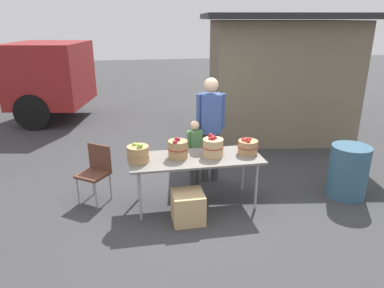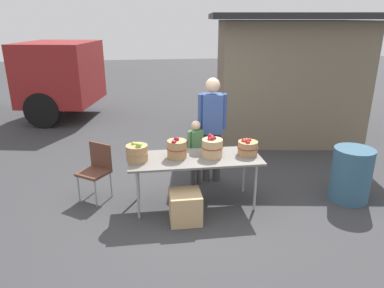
% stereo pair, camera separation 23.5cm
% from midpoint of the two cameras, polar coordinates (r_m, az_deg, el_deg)
% --- Properties ---
extents(ground_plane, '(40.00, 40.00, 0.00)m').
position_cam_midpoint_polar(ground_plane, '(5.45, -0.66, -9.52)').
color(ground_plane, '#38383A').
extents(market_table, '(1.90, 0.76, 0.75)m').
position_cam_midpoint_polar(market_table, '(5.14, -0.70, -2.63)').
color(market_table, slate).
rests_on(market_table, ground).
extents(apple_basket_green_0, '(0.32, 0.32, 0.29)m').
position_cam_midpoint_polar(apple_basket_green_0, '(5.01, -9.95, -1.51)').
color(apple_basket_green_0, '#A87F51').
rests_on(apple_basket_green_0, market_table).
extents(apple_basket_red_0, '(0.30, 0.30, 0.31)m').
position_cam_midpoint_polar(apple_basket_red_0, '(5.08, -3.61, -0.74)').
color(apple_basket_red_0, '#A87F51').
rests_on(apple_basket_red_0, market_table).
extents(apple_basket_red_1, '(0.32, 0.32, 0.32)m').
position_cam_midpoint_polar(apple_basket_red_1, '(5.13, 2.07, -0.45)').
color(apple_basket_red_1, tan).
rests_on(apple_basket_red_1, market_table).
extents(apple_basket_red_2, '(0.31, 0.31, 0.24)m').
position_cam_midpoint_polar(apple_basket_red_2, '(5.28, 7.65, -0.40)').
color(apple_basket_red_2, '#A87F51').
rests_on(apple_basket_red_2, market_table).
extents(vendor_adult, '(0.46, 0.26, 1.76)m').
position_cam_midpoint_polar(vendor_adult, '(5.82, 1.82, 3.50)').
color(vendor_adult, '#3F3F3F').
rests_on(vendor_adult, ground).
extents(child_customer, '(0.27, 0.22, 1.11)m').
position_cam_midpoint_polar(child_customer, '(5.78, -0.72, -0.62)').
color(child_customer, '#3F3F3F').
rests_on(child_customer, ground).
extents(food_kiosk, '(3.90, 3.40, 2.74)m').
position_cam_midpoint_polar(food_kiosk, '(8.66, 12.80, 10.68)').
color(food_kiosk, '#726651').
rests_on(food_kiosk, ground).
extents(folding_chair, '(0.56, 0.56, 0.86)m').
position_cam_midpoint_polar(folding_chair, '(5.57, -16.32, -3.84)').
color(folding_chair, brown).
rests_on(folding_chair, ground).
extents(trash_barrel, '(0.59, 0.59, 0.82)m').
position_cam_midpoint_polar(trash_barrel, '(5.96, 22.70, -4.08)').
color(trash_barrel, '#335972').
rests_on(trash_barrel, ground).
extents(produce_crate, '(0.42, 0.42, 0.42)m').
position_cam_midpoint_polar(produce_crate, '(4.93, -2.04, -10.04)').
color(produce_crate, tan).
rests_on(produce_crate, ground).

